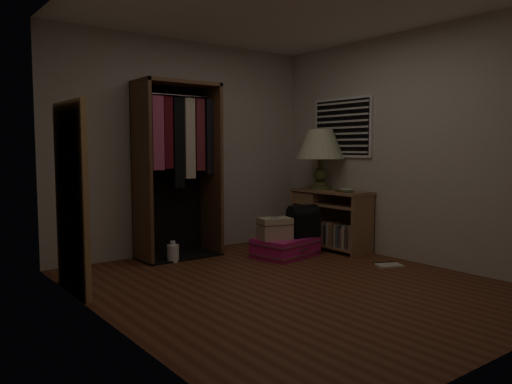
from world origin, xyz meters
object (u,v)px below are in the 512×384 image
Objects in this scene: pink_suitcase at (286,247)px; open_wardrobe at (179,155)px; floor_mirror at (72,198)px; train_case at (275,228)px; black_bag at (303,220)px; console_bookshelf at (328,218)px; table_lamp at (320,146)px; white_jug at (173,253)px.

open_wardrobe is at bearing 131.84° from pink_suitcase.
open_wardrobe is 1.71m from floor_mirror.
open_wardrobe is at bearing 27.55° from floor_mirror.
train_case is (-0.17, -0.01, 0.24)m from pink_suitcase.
black_bag is (2.69, -0.08, -0.43)m from floor_mirror.
table_lamp is at bearing 88.33° from console_bookshelf.
console_bookshelf reaches higher than pink_suitcase.
console_bookshelf is 3.27m from floor_mirror.
pink_suitcase is at bearing -24.89° from white_jug.
open_wardrobe is 8.57× the size of white_jug.
open_wardrobe is 1.86m from table_lamp.
open_wardrobe is 5.32× the size of black_bag.
open_wardrobe is 1.67m from black_bag.
white_jug is at bearing 165.43° from console_bookshelf.
console_bookshelf is at bearing 0.74° from floor_mirror.
train_case is at bearing -0.29° from floor_mirror.
train_case is at bearing 179.33° from black_bag.
white_jug is (-1.04, 0.56, -0.25)m from train_case.
pink_suitcase is 0.38m from black_bag.
open_wardrobe is 1.21× the size of floor_mirror.
white_jug is at bearing 169.92° from table_lamp.
console_bookshelf reaches higher than train_case.
black_bag is at bearing -35.15° from open_wardrobe.
open_wardrobe is 1.67m from pink_suitcase.
table_lamp reaches higher than white_jug.
open_wardrobe is at bearing 151.06° from train_case.
floor_mirror is 1.58m from white_jug.
floor_mirror is 2.73m from black_bag.
open_wardrobe reaches higher than white_jug.
console_bookshelf is 1.35× the size of pink_suitcase.
black_bag is at bearing 4.39° from train_case.
floor_mirror reaches higher than train_case.
pink_suitcase is (1.00, -0.78, -1.09)m from open_wardrobe.
open_wardrobe is 4.81× the size of train_case.
table_lamp is at bearing -17.92° from open_wardrobe.
pink_suitcase is 1.44m from table_lamp.
white_jug is at bearing 144.93° from pink_suitcase.
black_bag reaches higher than pink_suitcase.
floor_mirror is 3.99× the size of train_case.
console_bookshelf is 4.68× the size of white_jug.
table_lamp is at bearing 5.10° from pink_suitcase.
table_lamp is (0.00, 0.16, 0.93)m from console_bookshelf.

